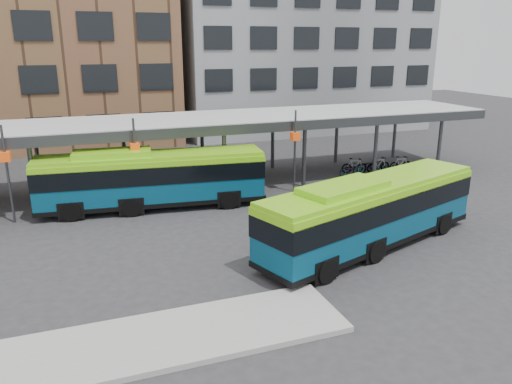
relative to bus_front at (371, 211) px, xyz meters
name	(u,v)px	position (x,y,z in m)	size (l,w,h in m)	color
ground	(256,277)	(-5.58, -1.02, -1.64)	(120.00, 120.00, 0.00)	#28282B
boarding_island	(112,350)	(-11.08, -4.02, -1.55)	(14.00, 3.00, 0.18)	gray
canopy	(178,123)	(-5.64, 11.85, 2.27)	(40.00, 6.53, 4.80)	#999B9E
building_brick	(6,10)	(-15.58, 30.98, 9.36)	(26.00, 14.00, 22.00)	brown
building_grey	(294,26)	(10.42, 30.98, 8.36)	(24.00, 14.00, 20.00)	slate
bus_front	(371,211)	(0.00, 0.00, 0.00)	(11.59, 5.94, 3.15)	navy
bus_rear	(151,177)	(-7.86, 8.60, 0.03)	(11.82, 3.71, 3.21)	navy
bike_rack	(372,165)	(7.22, 10.98, -1.15)	(5.68, 1.47, 1.07)	slate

